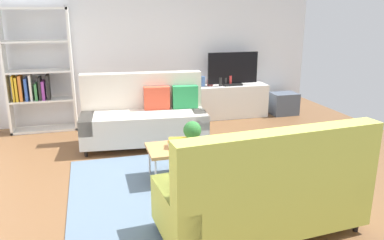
{
  "coord_description": "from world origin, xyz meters",
  "views": [
    {
      "loc": [
        -1.16,
        -4.45,
        2.04
      ],
      "look_at": [
        0.11,
        0.23,
        0.65
      ],
      "focal_mm": 35.73,
      "sensor_mm": 36.0,
      "label": 1
    }
  ],
  "objects_px": {
    "storage_trunk": "(284,104)",
    "bottle_1": "(226,82)",
    "tv_console": "(231,101)",
    "bottle_0": "(220,82)",
    "couch_beige": "(145,117)",
    "potted_plant": "(192,132)",
    "couch_green": "(262,191)",
    "tv": "(233,69)",
    "vase_1": "(210,82)",
    "coffee_table": "(192,148)",
    "vase_0": "(203,81)",
    "table_book_0": "(179,145)",
    "bottle_2": "(230,81)",
    "bookshelf": "(37,75)"
  },
  "relations": [
    {
      "from": "bookshelf",
      "to": "potted_plant",
      "type": "height_order",
      "value": "bookshelf"
    },
    {
      "from": "vase_0",
      "to": "bottle_0",
      "type": "relative_size",
      "value": 1.1
    },
    {
      "from": "vase_0",
      "to": "coffee_table",
      "type": "bearing_deg",
      "value": -109.66
    },
    {
      "from": "bookshelf",
      "to": "bottle_2",
      "type": "xyz_separation_m",
      "value": [
        3.49,
        -0.06,
        -0.24
      ]
    },
    {
      "from": "potted_plant",
      "to": "bottle_1",
      "type": "distance_m",
      "value": 2.92
    },
    {
      "from": "couch_beige",
      "to": "couch_green",
      "type": "height_order",
      "value": "same"
    },
    {
      "from": "table_book_0",
      "to": "storage_trunk",
      "type": "bearing_deg",
      "value": 41.56
    },
    {
      "from": "coffee_table",
      "to": "bottle_1",
      "type": "xyz_separation_m",
      "value": [
        1.37,
        2.54,
        0.33
      ]
    },
    {
      "from": "couch_beige",
      "to": "bottle_0",
      "type": "bearing_deg",
      "value": -140.91
    },
    {
      "from": "couch_green",
      "to": "bottle_1",
      "type": "bearing_deg",
      "value": 70.04
    },
    {
      "from": "couch_beige",
      "to": "couch_green",
      "type": "xyz_separation_m",
      "value": [
        0.67,
        -2.84,
        0.0
      ]
    },
    {
      "from": "vase_1",
      "to": "bottle_0",
      "type": "height_order",
      "value": "bottle_0"
    },
    {
      "from": "table_book_0",
      "to": "bottle_0",
      "type": "height_order",
      "value": "bottle_0"
    },
    {
      "from": "tv",
      "to": "storage_trunk",
      "type": "distance_m",
      "value": 1.32
    },
    {
      "from": "coffee_table",
      "to": "vase_1",
      "type": "distance_m",
      "value": 2.86
    },
    {
      "from": "bookshelf",
      "to": "bottle_2",
      "type": "bearing_deg",
      "value": -0.98
    },
    {
      "from": "table_book_0",
      "to": "bottle_1",
      "type": "xyz_separation_m",
      "value": [
        1.54,
        2.53,
        0.28
      ]
    },
    {
      "from": "couch_green",
      "to": "bottle_0",
      "type": "distance_m",
      "value": 4.09
    },
    {
      "from": "vase_1",
      "to": "table_book_0",
      "type": "bearing_deg",
      "value": -115.52
    },
    {
      "from": "couch_green",
      "to": "potted_plant",
      "type": "distance_m",
      "value": 1.42
    },
    {
      "from": "couch_green",
      "to": "bottle_0",
      "type": "xyz_separation_m",
      "value": [
        0.97,
        3.96,
        0.28
      ]
    },
    {
      "from": "tv",
      "to": "bookshelf",
      "type": "bearing_deg",
      "value": 179.35
    },
    {
      "from": "potted_plant",
      "to": "storage_trunk",
      "type": "bearing_deg",
      "value": 43.82
    },
    {
      "from": "tv",
      "to": "vase_0",
      "type": "bearing_deg",
      "value": 173.12
    },
    {
      "from": "storage_trunk",
      "to": "bottle_1",
      "type": "xyz_separation_m",
      "value": [
        -1.25,
        0.06,
        0.5
      ]
    },
    {
      "from": "tv_console",
      "to": "storage_trunk",
      "type": "bearing_deg",
      "value": -5.19
    },
    {
      "from": "bottle_1",
      "to": "bottle_2",
      "type": "distance_m",
      "value": 0.1
    },
    {
      "from": "couch_green",
      "to": "tv",
      "type": "bearing_deg",
      "value": 68.18
    },
    {
      "from": "potted_plant",
      "to": "bottle_2",
      "type": "height_order",
      "value": "bottle_2"
    },
    {
      "from": "coffee_table",
      "to": "bottle_2",
      "type": "bearing_deg",
      "value": 59.92
    },
    {
      "from": "tv_console",
      "to": "bottle_0",
      "type": "height_order",
      "value": "bottle_0"
    },
    {
      "from": "bookshelf",
      "to": "bottle_0",
      "type": "relative_size",
      "value": 12.24
    },
    {
      "from": "tv_console",
      "to": "table_book_0",
      "type": "distance_m",
      "value": 3.07
    },
    {
      "from": "couch_green",
      "to": "vase_0",
      "type": "relative_size",
      "value": 10.41
    },
    {
      "from": "storage_trunk",
      "to": "vase_0",
      "type": "relative_size",
      "value": 2.76
    },
    {
      "from": "couch_beige",
      "to": "potted_plant",
      "type": "relative_size",
      "value": 6.0
    },
    {
      "from": "potted_plant",
      "to": "vase_1",
      "type": "xyz_separation_m",
      "value": [
        1.09,
        2.66,
        0.1
      ]
    },
    {
      "from": "table_book_0",
      "to": "bottle_2",
      "type": "bearing_deg",
      "value": 57.12
    },
    {
      "from": "vase_1",
      "to": "coffee_table",
      "type": "bearing_deg",
      "value": -112.44
    },
    {
      "from": "couch_green",
      "to": "tv_console",
      "type": "height_order",
      "value": "couch_green"
    },
    {
      "from": "storage_trunk",
      "to": "vase_1",
      "type": "distance_m",
      "value": 1.61
    },
    {
      "from": "storage_trunk",
      "to": "tv_console",
      "type": "bearing_deg",
      "value": 174.81
    },
    {
      "from": "tv",
      "to": "storage_trunk",
      "type": "height_order",
      "value": "tv"
    },
    {
      "from": "couch_beige",
      "to": "bottle_2",
      "type": "distance_m",
      "value": 2.18
    },
    {
      "from": "tv_console",
      "to": "vase_1",
      "type": "height_order",
      "value": "vase_1"
    },
    {
      "from": "coffee_table",
      "to": "storage_trunk",
      "type": "height_order",
      "value": "storage_trunk"
    },
    {
      "from": "couch_green",
      "to": "coffee_table",
      "type": "height_order",
      "value": "couch_green"
    },
    {
      "from": "bottle_1",
      "to": "table_book_0",
      "type": "bearing_deg",
      "value": -121.31
    },
    {
      "from": "storage_trunk",
      "to": "vase_0",
      "type": "height_order",
      "value": "vase_0"
    },
    {
      "from": "tv_console",
      "to": "bottle_0",
      "type": "xyz_separation_m",
      "value": [
        -0.26,
        -0.04,
        0.41
      ]
    }
  ]
}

